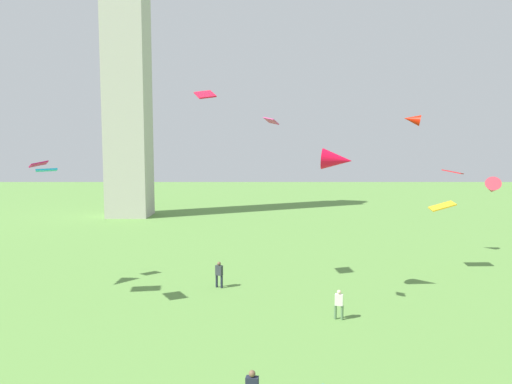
{
  "coord_description": "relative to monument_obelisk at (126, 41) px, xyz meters",
  "views": [
    {
      "loc": [
        1.78,
        -8.14,
        9.09
      ],
      "look_at": [
        1.81,
        18.93,
        6.58
      ],
      "focal_mm": 32.67,
      "sensor_mm": 36.0,
      "label": 1
    }
  ],
  "objects": [
    {
      "name": "person_1",
      "position": [
        14.66,
        -32.89,
        -22.24
      ],
      "size": [
        0.52,
        0.43,
        1.73
      ],
      "rotation": [
        0.0,
        0.0,
        2.67
      ],
      "color": "#1E2333",
      "rests_on": "ground_plane"
    },
    {
      "name": "kite_flying_5",
      "position": [
        28.2,
        -36.54,
        -15.42
      ],
      "size": [
        1.26,
        1.21,
        0.29
      ],
      "rotation": [
        0.0,
        0.0,
        2.48
      ],
      "color": "red"
    },
    {
      "name": "kite_flying_7",
      "position": [
        21.9,
        -35.07,
        -14.77
      ],
      "size": [
        2.13,
        1.7,
        1.4
      ],
      "rotation": [
        0.0,
        0.0,
        1.31
      ],
      "color": "red"
    },
    {
      "name": "kite_flying_3",
      "position": [
        29.09,
        -39.24,
        -16.1
      ],
      "size": [
        1.2,
        1.5,
        1.18
      ],
      "rotation": [
        0.0,
        0.0,
        2.75
      ],
      "color": "#B92C3C"
    },
    {
      "name": "kite_flying_8",
      "position": [
        30.87,
        -28.6,
        -18.34
      ],
      "size": [
        1.76,
        1.36,
        0.74
      ],
      "rotation": [
        0.0,
        0.0,
        3.05
      ],
      "color": "gold"
    },
    {
      "name": "kite_flying_0",
      "position": [
        17.87,
        -38.46,
        -12.68
      ],
      "size": [
        0.87,
        1.03,
        0.39
      ],
      "rotation": [
        0.0,
        0.0,
        4.29
      ],
      "color": "#C82E77"
    },
    {
      "name": "person_2",
      "position": [
        21.51,
        -38.62,
        -22.31
      ],
      "size": [
        0.48,
        0.35,
        1.61
      ],
      "rotation": [
        0.0,
        0.0,
        5.99
      ],
      "color": "#51754C",
      "rests_on": "ground_plane"
    },
    {
      "name": "monument_obelisk",
      "position": [
        0.0,
        0.0,
        0.0
      ],
      "size": [
        5.4,
        5.4,
        46.44
      ],
      "color": "#B7B2A8",
      "rests_on": "ground_plane"
    },
    {
      "name": "kite_flying_2",
      "position": [
        2.95,
        -32.53,
        -15.11
      ],
      "size": [
        1.27,
        1.29,
        0.48
      ],
      "rotation": [
        0.0,
        0.0,
        3.88
      ],
      "color": "#BC0E59"
    },
    {
      "name": "kite_flying_9",
      "position": [
        13.91,
        -33.39,
        -10.75
      ],
      "size": [
        1.53,
        1.73,
        0.75
      ],
      "rotation": [
        0.0,
        0.0,
        5.07
      ],
      "color": "red"
    },
    {
      "name": "kite_flying_1",
      "position": [
        29.62,
        -25.08,
        -11.76
      ],
      "size": [
        1.6,
        1.27,
        1.1
      ],
      "rotation": [
        0.0,
        0.0,
        4.41
      ],
      "color": "red"
    },
    {
      "name": "kite_flying_6",
      "position": [
        5.78,
        -37.72,
        -15.26
      ],
      "size": [
        1.61,
        1.84,
        0.26
      ],
      "rotation": [
        0.0,
        0.0,
        2.01
      ],
      "color": "#179AE0"
    }
  ]
}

